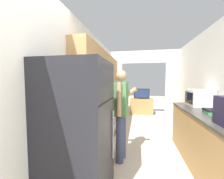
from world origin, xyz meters
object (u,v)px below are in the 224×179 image
at_px(person, 121,113).
at_px(television, 142,94).
at_px(refrigerator, 78,129).
at_px(tv_cabinet, 141,106).
at_px(microwave, 199,98).
at_px(book_stack, 213,112).
at_px(range_oven, 102,125).
at_px(knife, 108,100).

xyz_separation_m(person, television, (0.41, 3.45, 0.01)).
distance_m(refrigerator, tv_cabinet, 4.43).
xyz_separation_m(refrigerator, television, (0.83, 4.28, 0.04)).
distance_m(microwave, book_stack, 0.71).
xyz_separation_m(range_oven, knife, (0.03, 0.56, 0.45)).
distance_m(microwave, tv_cabinet, 3.12).
bearing_deg(refrigerator, range_oven, 92.63).
relative_size(microwave, knife, 1.44).
bearing_deg(person, knife, 32.24).
bearing_deg(refrigerator, television, 79.01).
height_order(person, microwave, person).
bearing_deg(person, refrigerator, 161.08).
distance_m(person, tv_cabinet, 3.56).
relative_size(range_oven, person, 0.66).
distance_m(refrigerator, knife, 1.81).
bearing_deg(tv_cabinet, television, -90.00).
bearing_deg(microwave, tv_cabinet, 110.61).
distance_m(book_stack, television, 3.63).
relative_size(tv_cabinet, television, 1.48).
relative_size(microwave, tv_cabinet, 0.51).
height_order(tv_cabinet, television, television).
relative_size(range_oven, tv_cabinet, 1.11).
bearing_deg(range_oven, knife, 87.21).
height_order(range_oven, tv_cabinet, range_oven).
xyz_separation_m(book_stack, television, (-0.99, 3.49, -0.08)).
height_order(refrigerator, person, refrigerator).
bearing_deg(microwave, knife, 170.47).
xyz_separation_m(tv_cabinet, knife, (-0.86, -2.51, 0.59)).
bearing_deg(television, microwave, -69.11).
height_order(person, television, person).
bearing_deg(range_oven, television, 73.64).
distance_m(range_oven, knife, 0.72).
xyz_separation_m(microwave, book_stack, (-0.08, -0.69, -0.13)).
xyz_separation_m(range_oven, tv_cabinet, (0.89, 3.07, -0.13)).
bearing_deg(knife, microwave, -37.50).
bearing_deg(microwave, television, 110.89).
relative_size(book_stack, tv_cabinet, 0.31).
bearing_deg(person, book_stack, -83.50).
height_order(range_oven, person, person).
xyz_separation_m(range_oven, microwave, (1.96, 0.23, 0.61)).
xyz_separation_m(microwave, tv_cabinet, (-1.07, 2.84, -0.74)).
distance_m(book_stack, tv_cabinet, 3.72).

